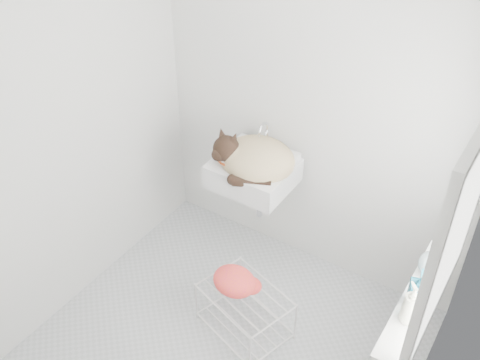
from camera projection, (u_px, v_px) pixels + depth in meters
The scene contains 15 objects.
floor at pixel (227, 342), 3.47m from camera, with size 2.20×2.00×0.02m, color #A3A7AA.
back_wall at pixel (315, 104), 3.40m from camera, with size 2.20×0.02×2.50m, color silver.
right_wall at pixel (445, 273), 2.25m from camera, with size 0.02×2.00×2.50m, color silver.
left_wall at pixel (69, 124), 3.21m from camera, with size 0.02×2.00×2.50m, color silver.
window_glass at pixel (460, 226), 2.33m from camera, with size 0.01×0.80×1.00m, color white.
window_frame at pixel (457, 225), 2.34m from camera, with size 0.04×0.90×1.10m, color white.
windowsill at pixel (419, 301), 2.67m from camera, with size 0.16×0.88×0.04m, color white.
sink at pixel (253, 163), 3.59m from camera, with size 0.51×0.45×0.21m, color white.
faucet at pixel (268, 133), 3.62m from camera, with size 0.19×0.13×0.19m, color silver, non-canonical shape.
cat at pixel (253, 159), 3.54m from camera, with size 0.55×0.48×0.32m.
wire_rack at pixel (245, 312), 3.48m from camera, with size 0.53×0.37×0.32m, color white.
towel at pixel (234, 284), 3.40m from camera, with size 0.29×0.21×0.12m, color orange.
bottle_a at pixel (407, 320), 2.55m from camera, with size 0.07×0.07×0.19m, color beige.
bottle_b at pixel (415, 303), 2.63m from camera, with size 0.09×0.09×0.20m, color #14576E.
bottle_c at pixel (430, 273), 2.79m from camera, with size 0.14×0.14×0.19m, color silver.
Camera 1 is at (1.25, -1.78, 2.90)m, focal length 40.97 mm.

